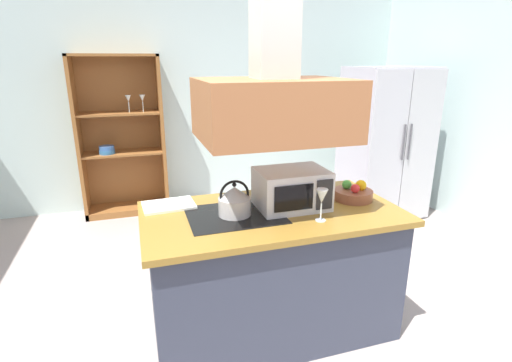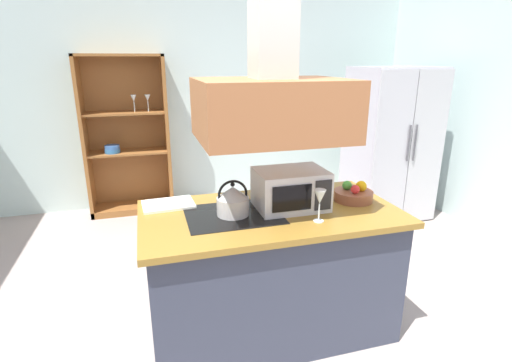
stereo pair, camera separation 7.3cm
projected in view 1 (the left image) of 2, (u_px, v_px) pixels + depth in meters
The scene contains 11 objects.
ground_plane at pixel (255, 339), 2.70m from camera, with size 7.80×7.80×0.00m, color #A2928C.
wall_back at pixel (185, 100), 5.03m from camera, with size 6.00×0.12×2.70m, color silver.
kitchen_island at pixel (271, 270), 2.70m from camera, with size 1.69×0.90×0.90m.
range_hood at pixel (274, 87), 2.33m from camera, with size 0.90×0.70×1.32m.
refrigerator at pixel (385, 143), 4.68m from camera, with size 0.90×0.77×1.77m.
dish_cabinet at pixel (122, 145), 4.74m from camera, with size 0.99×0.40×1.91m.
kettle at pixel (235, 201), 2.46m from camera, with size 0.21×0.21×0.23m.
cutting_board at pixel (169, 205), 2.64m from camera, with size 0.34×0.24×0.02m, color white.
microwave at pixel (292, 189), 2.59m from camera, with size 0.46×0.35×0.26m.
wine_glass_on_counter at pixel (322, 198), 2.36m from camera, with size 0.08×0.08×0.21m.
fruit_bowl at pixel (354, 193), 2.76m from camera, with size 0.27×0.27×0.14m.
Camera 1 is at (-0.67, -2.15, 1.86)m, focal length 27.32 mm.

